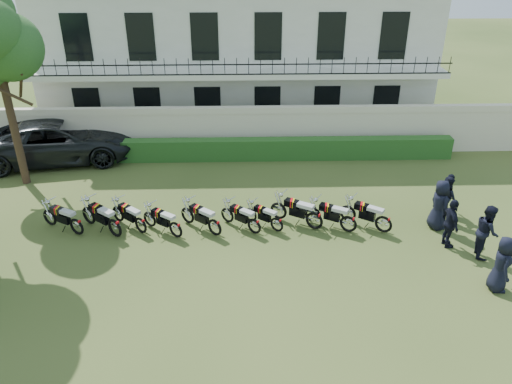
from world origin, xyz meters
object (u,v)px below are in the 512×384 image
motorcycle_8 (349,220)px  officer_3 (439,205)px  motorcycle_6 (277,221)px  motorcycle_5 (254,223)px  motorcycle_7 (315,217)px  officer_2 (450,224)px  officer_5 (448,194)px  motorcycle_9 (384,220)px  officer_4 (446,198)px  officer_1 (487,231)px  officer_0 (502,264)px  motorcycle_1 (114,224)px  motorcycle_4 (215,224)px  motorcycle_2 (140,222)px  motorcycle_0 (76,223)px  motorcycle_3 (176,226)px  suv (59,141)px

motorcycle_8 → officer_3: 3.27m
motorcycle_6 → motorcycle_8: size_ratio=0.79×
motorcycle_5 → motorcycle_7: (2.15, 0.23, 0.07)m
motorcycle_8 → officer_2: (3.18, -0.97, 0.39)m
officer_5 → motorcycle_9: bearing=126.9°
motorcycle_5 → officer_5: (7.26, 1.27, 0.35)m
motorcycle_6 → officer_4: size_ratio=0.82×
officer_1 → officer_0: bearing=-177.7°
motorcycle_8 → officer_1: (4.15, -1.51, 0.42)m
motorcycle_7 → officer_2: officer_2 is taller
motorcycle_1 → motorcycle_5: bearing=-50.7°
motorcycle_1 → officer_0: officer_0 is taller
motorcycle_4 → officer_5: (8.64, 1.36, 0.32)m
motorcycle_1 → motorcycle_4: (3.46, -0.01, -0.04)m
motorcycle_2 → motorcycle_5: 3.99m
motorcycle_1 → motorcycle_9: motorcycle_1 is taller
motorcycle_4 → officer_4: (8.43, 1.01, 0.35)m
motorcycle_6 → officer_3: 5.78m
motorcycle_1 → officer_3: 11.41m
motorcycle_5 → officer_1: (7.48, -1.50, 0.46)m
motorcycle_2 → officer_4: (11.04, 0.78, 0.37)m
motorcycle_7 → motorcycle_9: motorcycle_7 is taller
motorcycle_0 → motorcycle_1: motorcycle_1 is taller
motorcycle_0 → officer_5: size_ratio=1.08×
motorcycle_3 → suv: 9.23m
motorcycle_2 → suv: bearing=76.9°
motorcycle_7 → officer_5: bearing=-47.0°
motorcycle_8 → officer_1: 4.44m
motorcycle_5 → motorcycle_0: bearing=128.9°
motorcycle_2 → motorcycle_1: bearing=145.3°
motorcycle_5 → officer_0: 7.86m
motorcycle_6 → officer_0: bearing=-80.2°
motorcycle_6 → motorcycle_9: size_ratio=0.83×
officer_2 → officer_4: 1.96m
motorcycle_3 → motorcycle_0: bearing=121.9°
motorcycle_6 → officer_0: officer_0 is taller
motorcycle_0 → officer_1: bearing=-66.5°
motorcycle_6 → officer_2: (5.70, -1.07, 0.46)m
officer_0 → officer_5: officer_0 is taller
suv → officer_3: size_ratio=3.68×
motorcycle_5 → officer_4: 7.12m
motorcycle_0 → motorcycle_9: (10.76, -0.15, 0.01)m
motorcycle_8 → motorcycle_1: bearing=120.6°
officer_5 → officer_1: bearing=-164.7°
motorcycle_2 → motorcycle_9: 8.55m
motorcycle_3 → motorcycle_9: (7.28, 0.12, 0.04)m
motorcycle_9 → officer_1: 3.29m
officer_0 → officer_1: (0.34, 1.76, 0.02)m
motorcycle_3 → officer_5: size_ratio=0.96×
motorcycle_1 → motorcycle_3: motorcycle_1 is taller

